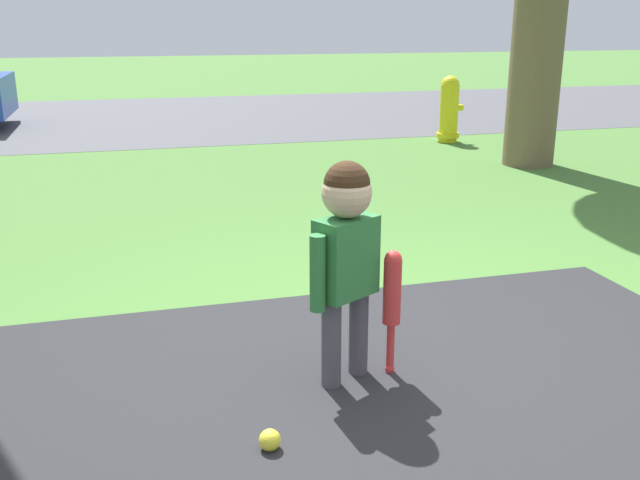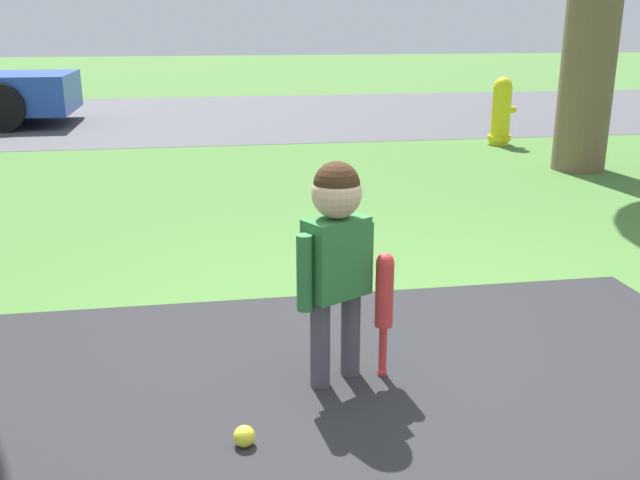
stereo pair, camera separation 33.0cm
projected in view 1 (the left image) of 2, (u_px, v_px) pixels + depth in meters
The scene contains 6 objects.
ground_plane at pixel (424, 369), 3.17m from camera, with size 60.00×60.00×0.00m, color #477533.
street_strip at pixel (198, 116), 11.58m from camera, with size 40.00×6.00×0.01m.
child at pixel (346, 242), 2.91m from camera, with size 0.35×0.25×0.96m.
baseball_bat at pixel (392, 295), 3.04m from camera, with size 0.08×0.08×0.57m.
sports_ball at pixel (270, 440), 2.57m from camera, with size 0.08×0.08×0.08m.
fire_hydrant at pixel (449, 110), 8.98m from camera, with size 0.33×0.29×0.83m.
Camera 1 is at (-1.21, -2.63, 1.49)m, focal length 40.00 mm.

